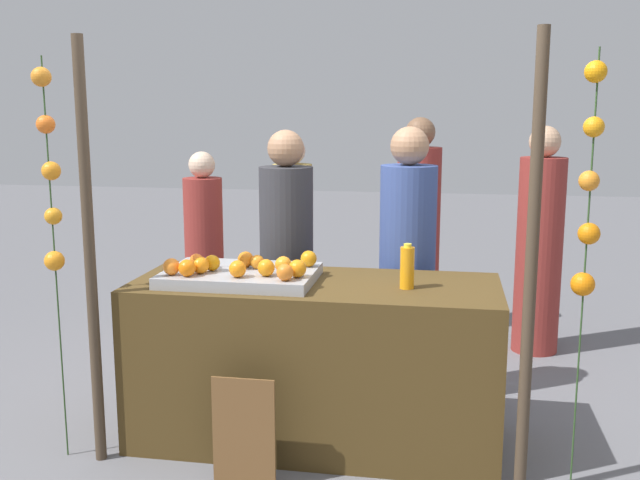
% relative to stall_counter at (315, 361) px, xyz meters
% --- Properties ---
extents(ground_plane, '(24.00, 24.00, 0.00)m').
position_rel_stall_counter_xyz_m(ground_plane, '(0.00, 0.00, -0.44)').
color(ground_plane, slate).
extents(stall_counter, '(1.94, 0.78, 0.88)m').
position_rel_stall_counter_xyz_m(stall_counter, '(0.00, 0.00, 0.00)').
color(stall_counter, '#4C3819').
rests_on(stall_counter, ground_plane).
extents(orange_tray, '(0.80, 0.55, 0.06)m').
position_rel_stall_counter_xyz_m(orange_tray, '(-0.40, -0.04, 0.47)').
color(orange_tray, '#9EA0A5').
rests_on(orange_tray, stall_counter).
extents(orange_0, '(0.09, 0.09, 0.09)m').
position_rel_stall_counter_xyz_m(orange_0, '(-0.58, -0.16, 0.55)').
color(orange_0, orange).
rests_on(orange_0, orange_tray).
extents(orange_1, '(0.09, 0.09, 0.09)m').
position_rel_stall_counter_xyz_m(orange_1, '(-0.71, -0.22, 0.54)').
color(orange_1, orange).
rests_on(orange_1, orange_tray).
extents(orange_2, '(0.09, 0.09, 0.09)m').
position_rel_stall_counter_xyz_m(orange_2, '(-0.16, -0.07, 0.55)').
color(orange_2, orange).
rests_on(orange_2, orange_tray).
extents(orange_3, '(0.08, 0.08, 0.08)m').
position_rel_stall_counter_xyz_m(orange_3, '(-0.54, -0.09, 0.54)').
color(orange_3, orange).
rests_on(orange_3, orange_tray).
extents(orange_4, '(0.09, 0.09, 0.09)m').
position_rel_stall_counter_xyz_m(orange_4, '(-0.36, -0.21, 0.55)').
color(orange_4, orange).
rests_on(orange_4, orange_tray).
extents(orange_5, '(0.07, 0.07, 0.07)m').
position_rel_stall_counter_xyz_m(orange_5, '(-0.65, -0.02, 0.54)').
color(orange_5, orange).
rests_on(orange_5, orange_tray).
extents(orange_6, '(0.09, 0.09, 0.09)m').
position_rel_stall_counter_xyz_m(orange_6, '(-0.62, -0.24, 0.55)').
color(orange_6, orange).
rests_on(orange_6, orange_tray).
extents(orange_7, '(0.09, 0.09, 0.09)m').
position_rel_stall_counter_xyz_m(orange_7, '(-0.39, 0.02, 0.54)').
color(orange_7, orange).
rests_on(orange_7, orange_tray).
extents(orange_8, '(0.09, 0.09, 0.09)m').
position_rel_stall_counter_xyz_m(orange_8, '(-0.11, -0.24, 0.54)').
color(orange_8, orange).
rests_on(orange_8, orange_tray).
extents(orange_9, '(0.09, 0.09, 0.09)m').
position_rel_stall_counter_xyz_m(orange_9, '(-0.23, -0.16, 0.55)').
color(orange_9, orange).
rests_on(orange_9, orange_tray).
extents(orange_10, '(0.09, 0.09, 0.09)m').
position_rel_stall_counter_xyz_m(orange_10, '(-0.05, 0.10, 0.55)').
color(orange_10, orange).
rests_on(orange_10, orange_tray).
extents(orange_11, '(0.09, 0.09, 0.09)m').
position_rel_stall_counter_xyz_m(orange_11, '(-0.06, -0.16, 0.55)').
color(orange_11, orange).
rests_on(orange_11, orange_tray).
extents(orange_12, '(0.08, 0.08, 0.08)m').
position_rel_stall_counter_xyz_m(orange_12, '(-0.32, -0.00, 0.54)').
color(orange_12, orange).
rests_on(orange_12, orange_tray).
extents(juice_bottle, '(0.07, 0.07, 0.23)m').
position_rel_stall_counter_xyz_m(juice_bottle, '(0.49, -0.05, 0.55)').
color(juice_bottle, orange).
rests_on(juice_bottle, stall_counter).
extents(chalkboard_sign, '(0.31, 0.03, 0.56)m').
position_rel_stall_counter_xyz_m(chalkboard_sign, '(-0.24, -0.56, -0.18)').
color(chalkboard_sign, brown).
rests_on(chalkboard_sign, ground_plane).
extents(vendor_left, '(0.33, 0.33, 1.66)m').
position_rel_stall_counter_xyz_m(vendor_left, '(-0.30, 0.65, 0.33)').
color(vendor_left, '#333338').
rests_on(vendor_left, ground_plane).
extents(vendor_right, '(0.34, 0.34, 1.69)m').
position_rel_stall_counter_xyz_m(vendor_right, '(0.45, 0.62, 0.34)').
color(vendor_right, '#384C8C').
rests_on(vendor_right, ground_plane).
extents(crowd_person_0, '(0.35, 0.35, 1.72)m').
position_rel_stall_counter_xyz_m(crowd_person_0, '(0.46, 2.06, 0.36)').
color(crowd_person_0, maroon).
rests_on(crowd_person_0, ground_plane).
extents(crowd_person_1, '(0.33, 0.33, 1.67)m').
position_rel_stall_counter_xyz_m(crowd_person_1, '(1.36, 1.73, 0.34)').
color(crowd_person_1, maroon).
rests_on(crowd_person_1, ground_plane).
extents(crowd_person_2, '(0.30, 0.30, 1.47)m').
position_rel_stall_counter_xyz_m(crowd_person_2, '(-1.14, 1.53, 0.24)').
color(crowd_person_2, maroon).
rests_on(crowd_person_2, ground_plane).
extents(crowd_person_3, '(0.31, 0.31, 1.57)m').
position_rel_stall_counter_xyz_m(crowd_person_3, '(-0.54, 1.96, 0.29)').
color(crowd_person_3, tan).
rests_on(crowd_person_3, ground_plane).
extents(canopy_post_left, '(0.06, 0.06, 2.13)m').
position_rel_stall_counter_xyz_m(canopy_post_left, '(-1.05, -0.43, 0.63)').
color(canopy_post_left, '#473828').
rests_on(canopy_post_left, ground_plane).
extents(canopy_post_right, '(0.06, 0.06, 2.13)m').
position_rel_stall_counter_xyz_m(canopy_post_right, '(1.05, -0.43, 0.63)').
color(canopy_post_right, '#473828').
rests_on(canopy_post_right, ground_plane).
extents(garland_strand_left, '(0.11, 0.11, 2.04)m').
position_rel_stall_counter_xyz_m(garland_strand_left, '(-1.24, -0.42, 1.02)').
color(garland_strand_left, '#2D4C23').
rests_on(garland_strand_left, ground_plane).
extents(garland_strand_right, '(0.11, 0.11, 2.04)m').
position_rel_stall_counter_xyz_m(garland_strand_right, '(1.26, -0.48, 0.99)').
color(garland_strand_right, '#2D4C23').
rests_on(garland_strand_right, ground_plane).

